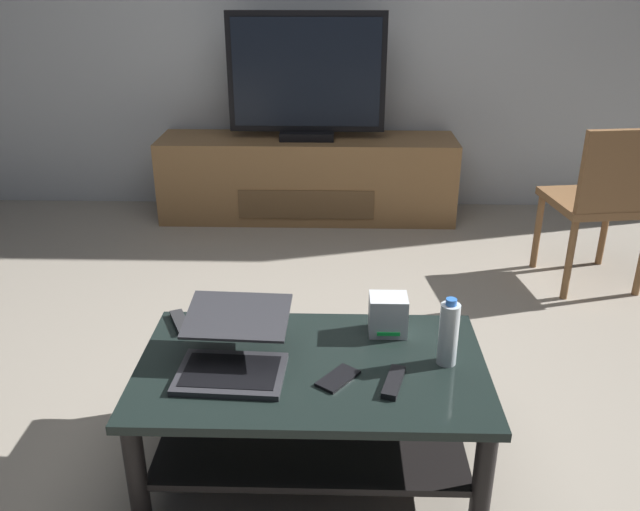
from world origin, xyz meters
The scene contains 11 objects.
ground_plane centered at (0.00, 0.00, 0.00)m, with size 7.68×7.68×0.00m, color #9E9384.
coffee_table centered at (-0.02, -0.28, 0.27)m, with size 1.09×0.65×0.38m.
media_cabinet centered at (-0.14, 2.09, 0.26)m, with size 1.89×0.46×0.52m.
television centered at (-0.14, 2.06, 0.89)m, with size 0.96×0.20×0.76m.
dining_chair centered at (1.36, 1.07, 0.49)m, with size 0.50×0.50×0.85m.
laptop centered at (-0.26, -0.30, 0.44)m, with size 0.34×0.39×0.16m.
router_box centered at (0.23, -0.08, 0.45)m, with size 0.13×0.11×0.14m.
water_bottle_near centered at (0.40, -0.26, 0.49)m, with size 0.06×0.06×0.22m.
cell_phone centered at (0.06, -0.37, 0.39)m, with size 0.07×0.14×0.01m, color black.
tv_remote centered at (0.23, -0.39, 0.39)m, with size 0.04×0.16×0.02m, color black.
soundbar_remote centered at (-0.48, -0.05, 0.39)m, with size 0.04×0.16×0.02m, color #2D2D30.
Camera 1 is at (0.05, -2.03, 1.52)m, focal length 36.98 mm.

